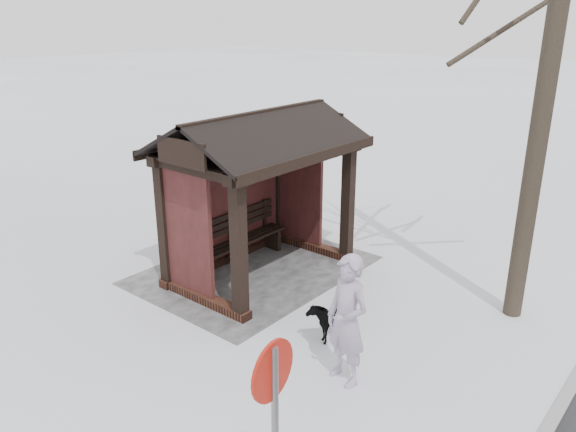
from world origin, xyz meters
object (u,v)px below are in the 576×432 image
at_px(pedestrian, 347,320).
at_px(bus_shelter, 254,161).
at_px(road_sign, 273,403).
at_px(dog, 328,317).

bearing_deg(pedestrian, bus_shelter, 165.69).
relative_size(bus_shelter, road_sign, 1.66).
relative_size(pedestrian, dog, 2.36).
bearing_deg(dog, pedestrian, -46.88).
xyz_separation_m(pedestrian, road_sign, (2.48, 0.91, 0.67)).
relative_size(bus_shelter, dog, 4.68).
bearing_deg(bus_shelter, dog, 67.69).
relative_size(bus_shelter, pedestrian, 1.98).
distance_m(pedestrian, road_sign, 2.73).
bearing_deg(bus_shelter, pedestrian, 61.70).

